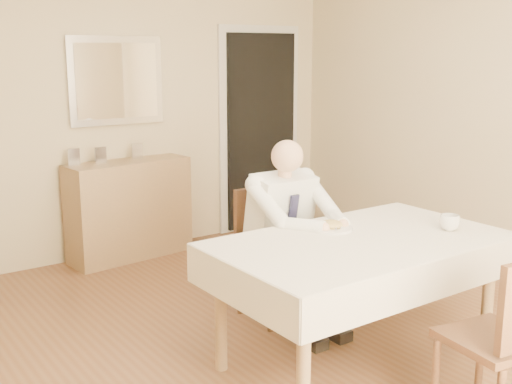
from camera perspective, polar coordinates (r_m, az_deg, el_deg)
room at (r=3.63m, az=3.20°, el=4.42°), size 5.00×5.02×2.60m
doorway at (r=6.55m, az=0.38°, el=5.39°), size 0.96×0.07×2.10m
mirror at (r=5.75m, az=-12.29°, el=9.63°), size 0.86×0.04×0.76m
dining_table at (r=3.75m, az=9.25°, el=-5.36°), size 1.71×1.02×0.75m
chair_far at (r=4.44m, az=1.19°, el=-4.66°), size 0.42×0.42×0.89m
chair_near at (r=3.33m, az=21.53°, el=-11.51°), size 0.48×0.48×0.90m
seated_man at (r=4.17m, az=3.55°, el=-3.07°), size 0.48×0.72×1.24m
plate at (r=3.89m, az=6.69°, el=-3.22°), size 0.26×0.26×0.02m
food at (r=3.88m, az=6.70°, el=-2.90°), size 0.14×0.14×0.06m
knife at (r=3.87m, az=7.74°, el=-3.07°), size 0.01×0.13×0.01m
fork at (r=3.82m, az=6.86°, el=-3.26°), size 0.01×0.13×0.01m
coffee_mug at (r=4.01m, az=16.83°, el=-2.62°), size 0.13×0.13×0.09m
sideboard at (r=5.77m, az=-11.19°, el=-1.53°), size 1.12×0.48×0.87m
photo_frame_left at (r=5.58m, az=-15.89°, el=3.02°), size 0.10×0.02×0.14m
photo_frame_center at (r=5.61m, az=-13.65°, el=3.20°), size 0.10×0.02×0.14m
photo_frame_right at (r=5.79m, az=-10.53°, el=3.61°), size 0.10×0.02×0.14m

